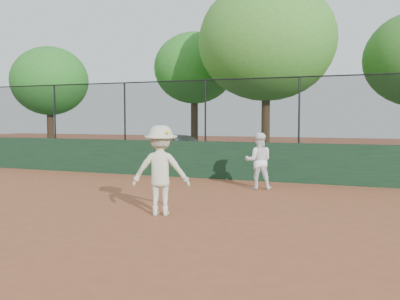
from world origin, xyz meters
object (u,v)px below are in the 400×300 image
(parked_car, at_px, (178,150))
(tree_0, at_px, (49,81))
(player_second, at_px, (259,161))
(tree_1, at_px, (194,68))
(tree_2, at_px, (266,41))
(player_main, at_px, (161,170))

(parked_car, distance_m, tree_0, 9.43)
(parked_car, relative_size, tree_0, 0.74)
(parked_car, distance_m, player_second, 5.68)
(parked_car, xyz_separation_m, tree_1, (-1.29, 4.90, 3.73))
(tree_2, bearing_deg, tree_0, -179.47)
(tree_2, bearing_deg, player_main, -88.15)
(tree_1, relative_size, tree_2, 0.81)
(player_second, xyz_separation_m, player_main, (-1.02, -4.00, 0.13))
(parked_car, bearing_deg, tree_2, -27.46)
(parked_car, xyz_separation_m, tree_2, (2.81, 2.87, 4.48))
(player_main, height_order, tree_1, tree_1)
(player_second, bearing_deg, tree_0, -43.57)
(player_second, bearing_deg, tree_1, -73.91)
(parked_car, distance_m, player_main, 8.47)
(player_second, relative_size, tree_0, 0.28)
(parked_car, height_order, tree_0, tree_0)
(parked_car, xyz_separation_m, player_second, (4.18, -3.86, 0.06))
(tree_0, xyz_separation_m, tree_1, (7.16, 2.13, 0.59))
(tree_0, relative_size, tree_1, 0.90)
(parked_car, height_order, tree_2, tree_2)
(parked_car, height_order, player_main, player_main)
(tree_2, bearing_deg, tree_1, 153.68)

